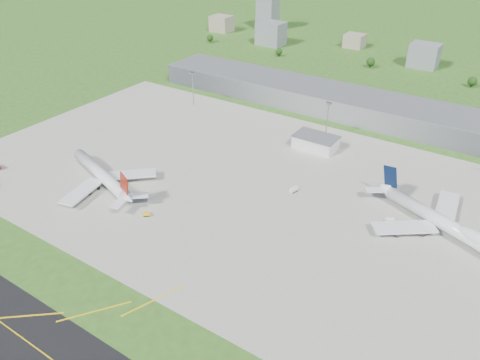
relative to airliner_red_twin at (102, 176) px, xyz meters
The scene contains 20 objects.
ground 169.40m from the airliner_red_twin, 66.15° to the left, with size 1400.00×1400.00×0.00m, color #33591B.
apron 90.54m from the airliner_red_twin, 29.76° to the left, with size 360.00×190.00×0.08m, color gray.
terminal 183.15m from the airliner_red_twin, 68.05° to the left, with size 300.00×42.00×15.00m, color slate.
ops_building 130.97m from the airliner_red_twin, 53.20° to the left, with size 26.00×16.00×8.00m, color silver.
mast_west 124.56m from the airliner_red_twin, 104.74° to the left, with size 3.50×2.00×25.90m.
mast_center 143.79m from the airliner_red_twin, 56.79° to the left, with size 3.50×2.00×25.90m.
airliner_red_twin is the anchor object (origin of this frame).
airliner_blue_quad 176.61m from the airliner_red_twin, 19.01° to the left, with size 74.53×56.63×20.53m.
tug_yellow 42.42m from the airliner_red_twin, 12.76° to the right, with size 4.10×3.79×1.78m.
van_white_near 105.13m from the airliner_red_twin, 29.26° to the left, with size 3.59×5.59×2.62m.
van_white_far 152.97m from the airliner_red_twin, 19.83° to the left, with size 4.68×4.27×2.28m.
bldg_far_w 358.49m from the airliner_red_twin, 115.01° to the left, with size 24.00×20.00×18.00m, color gray.
bldg_w 313.22m from the airliner_red_twin, 103.21° to the left, with size 28.00×22.00×24.00m, color slate.
bldg_cw 344.97m from the airliner_red_twin, 88.59° to the left, with size 20.00×18.00×14.00m, color gray.
bldg_c 327.10m from the airliner_red_twin, 74.31° to the left, with size 26.00×20.00×22.00m, color slate.
bldg_tall_w 381.90m from the airliner_red_twin, 107.00° to the left, with size 22.00×20.00×44.00m, color slate.
tree_far_w 304.72m from the airliner_red_twin, 115.57° to the left, with size 7.20×7.20×8.80m.
tree_w 273.04m from the airliner_red_twin, 98.75° to the left, with size 6.75×6.75×8.25m.
tree_c 288.96m from the airliner_red_twin, 80.35° to the left, with size 8.10×8.10×9.90m.
tree_e 312.24m from the airliner_red_twin, 63.68° to the left, with size 7.65×7.65×9.35m.
Camera 1 is at (117.04, -147.43, 135.01)m, focal length 35.00 mm.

